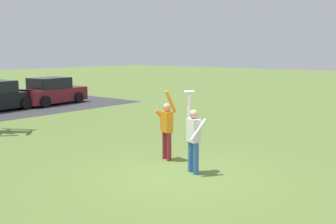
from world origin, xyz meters
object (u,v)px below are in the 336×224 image
Objects in this scene: person_catcher at (194,136)px; parked_car_maroon at (51,92)px; person_defender at (167,126)px; frisbee_disc at (189,91)px.

person_catcher is 15.43m from parked_car_maroon.
person_defender is 1.63m from frisbee_disc.
parked_car_maroon is at bearing 69.13° from frisbee_disc.
person_defender is 0.48× the size of parked_car_maroon.
person_catcher is 7.40× the size of frisbee_disc.
parked_car_maroon is (5.41, 14.20, -1.37)m from frisbee_disc.
person_defender reaches higher than parked_car_maroon.
person_catcher is at bearing -117.17° from parked_car_maroon.
frisbee_disc is 15.26m from parked_car_maroon.
person_defender is at bearing -0.00° from person_catcher.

